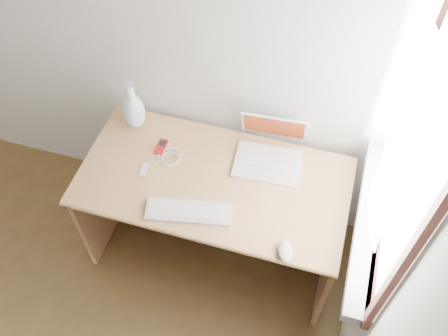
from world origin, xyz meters
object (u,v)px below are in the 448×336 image
(desk, at_px, (219,189))
(external_keyboard, at_px, (188,211))
(laptop, at_px, (270,152))
(vase, at_px, (133,110))

(desk, relative_size, external_keyboard, 3.20)
(laptop, bearing_deg, external_keyboard, -128.57)
(external_keyboard, bearing_deg, vase, 124.03)
(laptop, distance_m, external_keyboard, 0.52)
(desk, relative_size, laptop, 3.82)
(laptop, height_order, vase, vase)
(desk, xyz_separation_m, vase, (-0.50, 0.14, 0.32))
(laptop, bearing_deg, vase, 174.80)
(external_keyboard, distance_m, vase, 0.63)
(desk, distance_m, laptop, 0.37)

